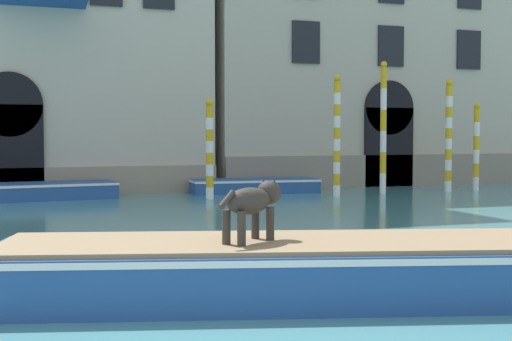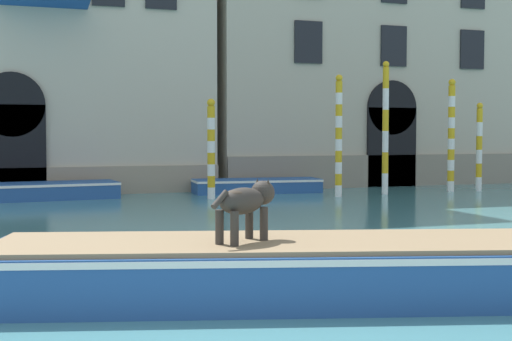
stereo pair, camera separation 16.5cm
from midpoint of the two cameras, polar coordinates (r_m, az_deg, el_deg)
palazzo_right at (r=32.02m, az=7.83°, el=11.15°), size 13.82×6.13×13.42m
boat_foreground at (r=9.30m, az=6.33°, el=-7.68°), size 9.16×4.40×0.76m
dog_on_deck at (r=8.98m, az=-0.80°, el=-2.50°), size 1.02×0.76×0.78m
boat_moored_near_palazzo at (r=23.88m, az=-17.76°, el=-1.57°), size 5.48×2.12×0.54m
boat_moored_far at (r=25.53m, az=-0.29°, el=-1.20°), size 4.66×1.80×0.50m
mooring_pole_0 at (r=26.94m, az=14.99°, el=2.77°), size 0.26×0.26×4.10m
mooring_pole_2 at (r=27.58m, az=17.05°, el=1.86°), size 0.23×0.23×3.26m
mooring_pole_3 at (r=25.18m, az=9.97°, el=3.41°), size 0.22×0.22×4.62m
mooring_pole_4 at (r=23.08m, az=-3.94°, el=1.78°), size 0.26×0.26×3.24m
mooring_pole_5 at (r=24.00m, az=6.30°, el=2.82°), size 0.24×0.24×4.09m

